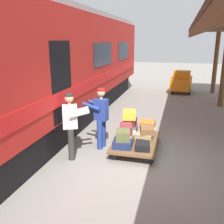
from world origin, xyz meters
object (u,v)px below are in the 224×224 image
Objects in this scene: suitcase_navy_fabric at (123,143)px; suitcase_maroon_trunk at (130,122)px; porter_in_overalls at (101,116)px; porter_by_door at (71,124)px; suitcase_tan_vintage at (145,137)px; suitcase_yellow_case at (129,115)px; suitcase_brown_leather at (147,129)px; suitcase_burgundy_valise at (126,129)px; suitcase_slate_roller at (130,130)px; suitcase_gray_aluminum at (148,131)px; baggage_tug at (181,82)px; train_car at (10,76)px; suitcase_cream_canvas at (127,137)px; suitcase_black_hardshell at (143,146)px; luggage_cart at (136,142)px; suitcase_orange_carryall at (148,124)px; suitcase_olive_duffel at (123,135)px.

suitcase_navy_fabric is 1.37× the size of suitcase_maroon_trunk.
porter_by_door is at bearing 58.21° from porter_in_overalls.
suitcase_tan_vintage is 1.22× the size of suitcase_yellow_case.
suitcase_burgundy_valise is at bearing 0.87° from suitcase_brown_leather.
porter_in_overalls is (0.74, 0.53, 0.51)m from suitcase_slate_roller.
suitcase_gray_aluminum is at bearing -90.00° from suitcase_tan_vintage.
train_car is at bearing 64.62° from baggage_tug.
suitcase_brown_leather is (-0.58, -0.01, 0.04)m from suitcase_burgundy_valise.
suitcase_cream_canvas is 0.58m from suitcase_maroon_trunk.
suitcase_slate_roller is at bearing 80.22° from baggage_tug.
suitcase_black_hardshell is 1.90m from porter_by_door.
suitcase_burgundy_valise reaches higher than suitcase_black_hardshell.
suitcase_black_hardshell is 1.45m from porter_in_overalls.
luggage_cart is 1.06× the size of porter_by_door.
suitcase_maroon_trunk is 0.23m from suitcase_yellow_case.
baggage_tug reaches higher than suitcase_black_hardshell.
luggage_cart is at bearing -62.30° from suitcase_black_hardshell.
suitcase_orange_carryall is at bearing -115.63° from luggage_cart.
suitcase_tan_vintage is (-3.55, -0.69, -1.63)m from train_car.
train_car is 3.47m from suitcase_navy_fabric.
suitcase_burgundy_valise is 1.26× the size of suitcase_orange_carryall.
porter_in_overalls is 8.97m from baggage_tug.
suitcase_brown_leather is 1.27× the size of suitcase_olive_duffel.
porter_by_door reaches higher than suitcase_brown_leather.
suitcase_black_hardshell is at bearing 137.92° from suitcase_burgundy_valise.
suitcase_yellow_case is 0.28× the size of porter_in_overalls.
suitcase_maroon_trunk is at bearing -149.03° from suitcase_yellow_case.
porter_in_overalls reaches higher than suitcase_burgundy_valise.
train_car is 3.44m from suitcase_yellow_case.
suitcase_tan_vintage is at bearing -136.40° from suitcase_navy_fabric.
suitcase_black_hardshell is (-0.26, 0.50, 0.13)m from luggage_cart.
suitcase_cream_canvas is at bearing -0.00° from luggage_cart.
suitcase_slate_roller is (-3.03, -1.18, -1.65)m from train_car.
suitcase_orange_carryall is at bearing -141.92° from porter_by_door.
suitcase_maroon_trunk is at bearing -62.23° from luggage_cart.
porter_in_overalls is (1.00, 0.04, 0.68)m from luggage_cart.
suitcase_navy_fabric is 0.79m from suitcase_brown_leather.
train_car is 33.85× the size of suitcase_cream_canvas.
train_car is 38.29× the size of suitcase_burgundy_valise.
baggage_tug is (-4.44, -9.36, -1.43)m from train_car.
suitcase_navy_fabric is 1.15m from suitcase_orange_carryall.
suitcase_yellow_case is at bearing -88.15° from suitcase_olive_duffel.
suitcase_navy_fabric is at bearing 148.03° from porter_in_overalls.
suitcase_yellow_case reaches higher than suitcase_navy_fabric.
suitcase_brown_leather is (-0.04, 0.00, 0.21)m from suitcase_tan_vintage.
suitcase_black_hardshell is at bearing 117.70° from luggage_cart.
suitcase_gray_aluminum is at bearing -136.40° from suitcase_cream_canvas.
baggage_tug reaches higher than suitcase_cream_canvas.
luggage_cart is 0.50m from suitcase_brown_leather.
suitcase_brown_leather is at bearing -94.42° from suitcase_black_hardshell.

